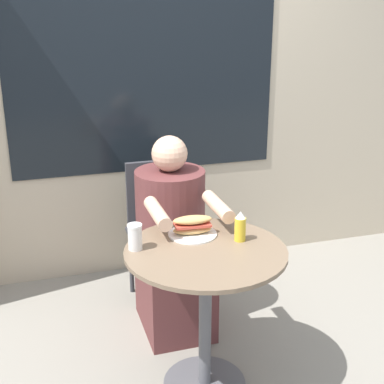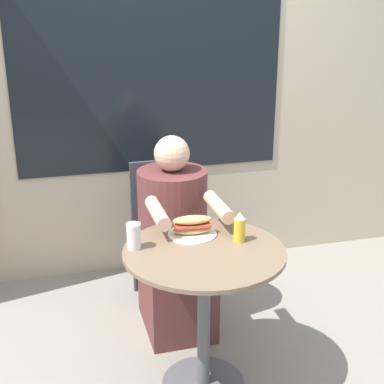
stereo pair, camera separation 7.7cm
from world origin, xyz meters
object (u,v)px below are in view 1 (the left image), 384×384
at_px(seated_diner, 173,249).
at_px(condiment_bottle, 240,227).
at_px(cafe_table, 205,288).
at_px(sandwich_on_plate, 193,227).
at_px(drink_cup, 135,237).
at_px(diner_chair, 158,219).

distance_m(seated_diner, condiment_bottle, 0.65).
bearing_deg(condiment_bottle, seated_diner, 109.64).
distance_m(cafe_table, condiment_bottle, 0.32).
xyz_separation_m(cafe_table, sandwich_on_plate, (-0.01, 0.17, 0.24)).
bearing_deg(cafe_table, sandwich_on_plate, 93.68).
relative_size(sandwich_on_plate, condiment_bottle, 1.62).
distance_m(cafe_table, seated_diner, 0.57).
bearing_deg(drink_cup, seated_diner, 58.14).
bearing_deg(drink_cup, condiment_bottle, -5.58).
bearing_deg(sandwich_on_plate, condiment_bottle, -32.77).
distance_m(sandwich_on_plate, condiment_bottle, 0.23).
distance_m(cafe_table, diner_chair, 0.92).
bearing_deg(diner_chair, sandwich_on_plate, 89.28).
xyz_separation_m(seated_diner, sandwich_on_plate, (-0.01, -0.40, 0.30)).
height_order(seated_diner, condiment_bottle, seated_diner).
height_order(cafe_table, drink_cup, drink_cup).
bearing_deg(cafe_table, condiment_bottle, 13.95).
distance_m(diner_chair, drink_cup, 0.92).
bearing_deg(drink_cup, cafe_table, -17.00).
xyz_separation_m(cafe_table, seated_diner, (-0.01, 0.57, -0.07)).
distance_m(diner_chair, sandwich_on_plate, 0.80).
height_order(sandwich_on_plate, condiment_bottle, condiment_bottle).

